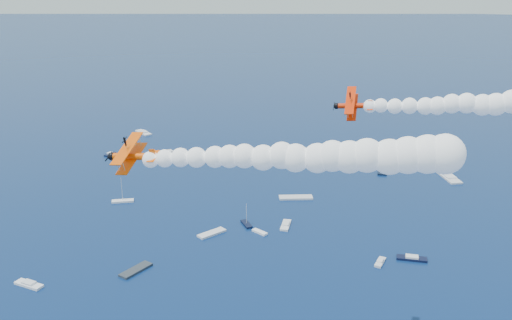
# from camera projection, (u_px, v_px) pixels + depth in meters

# --- Properties ---
(biplane_lead) EXTENTS (8.35, 10.24, 9.10)m
(biplane_lead) POSITION_uv_depth(u_px,v_px,m) (354.00, 106.00, 118.19)
(biplane_lead) COLOR red
(biplane_trail) EXTENTS (8.93, 10.65, 8.64)m
(biplane_trail) POSITION_uv_depth(u_px,v_px,m) (133.00, 157.00, 94.01)
(biplane_trail) COLOR #FF5305
(smoke_trail_lead) EXTENTS (49.97, 6.41, 9.46)m
(smoke_trail_lead) POSITION_uv_depth(u_px,v_px,m) (488.00, 103.00, 112.02)
(smoke_trail_lead) COLOR white
(smoke_trail_trail) EXTENTS (49.94, 5.96, 9.46)m
(smoke_trail_trail) POSITION_uv_depth(u_px,v_px,m) (289.00, 157.00, 87.95)
(smoke_trail_trail) COLOR white
(spectator_boats) EXTENTS (234.76, 172.18, 0.70)m
(spectator_boats) POSITION_uv_depth(u_px,v_px,m) (330.00, 200.00, 223.23)
(spectator_boats) COLOR black
(spectator_boats) RESTS_ON ground
(boat_wakes) EXTENTS (94.52, 127.64, 0.04)m
(boat_wakes) POSITION_uv_depth(u_px,v_px,m) (495.00, 189.00, 234.39)
(boat_wakes) COLOR white
(boat_wakes) RESTS_ON ground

